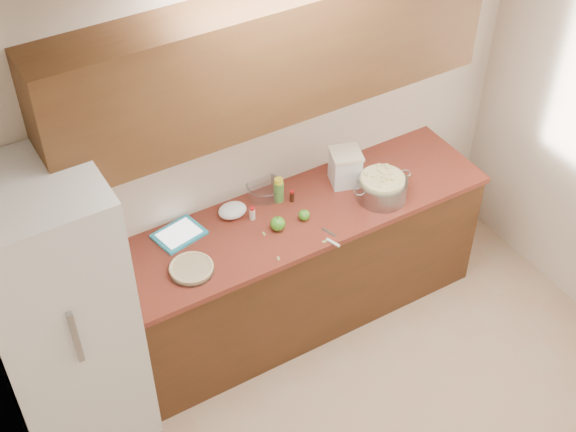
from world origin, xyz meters
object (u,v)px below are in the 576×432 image
flour_canister (345,167)px  tablet (179,234)px  colander (382,188)px  pie (191,269)px

flour_canister → tablet: (-1.12, 0.08, -0.11)m
colander → tablet: (-1.23, 0.32, -0.07)m
pie → tablet: pie is taller
pie → flour_canister: size_ratio=1.09×
flour_canister → pie: bearing=-169.3°
pie → tablet: size_ratio=0.82×
pie → colander: 1.30m
flour_canister → tablet: 1.13m
pie → flour_canister: bearing=10.7°
colander → tablet: bearing=165.3°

